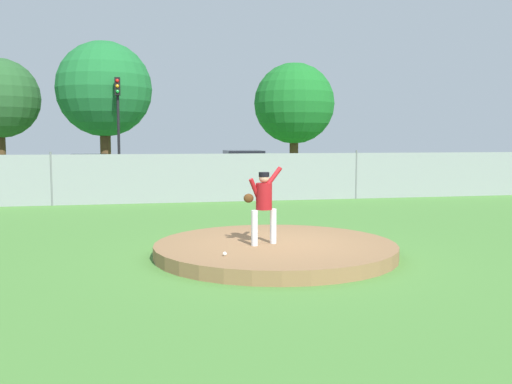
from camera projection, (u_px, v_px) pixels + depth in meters
The scene contains 13 objects.
ground_plane at pixel (229, 216), 17.29m from camera, with size 80.00×80.00×0.00m, color #4C8438.
asphalt_strip at pixel (200, 191), 25.57m from camera, with size 44.00×7.00×0.01m, color #2B2B2D.
pitchers_mound at pixel (275, 249), 11.43m from camera, with size 4.89×4.89×0.26m, color olive.
pitcher_youth at pixel (263, 200), 11.16m from camera, with size 0.79×0.32×1.55m.
baseball at pixel (225, 254), 10.15m from camera, with size 0.07×0.07×0.07m, color white.
chainlink_fence at pixel (212, 178), 21.10m from camera, with size 28.65×0.07×1.91m.
parked_car_slate at pixel (243, 171), 26.34m from camera, with size 1.97×4.26×1.82m.
parked_car_red at pixel (326, 172), 27.05m from camera, with size 1.91×4.50×1.63m.
parked_car_white at pixel (89, 174), 24.84m from camera, with size 1.91×4.08×1.68m.
traffic_cone_orange at pixel (414, 183), 26.84m from camera, with size 0.40×0.40×0.55m.
traffic_light_near at pixel (118, 113), 28.76m from camera, with size 0.28×0.46×5.46m.
tree_broad_right at pixel (104, 89), 31.18m from camera, with size 5.23×5.23×7.72m.
tree_slender_far at pixel (294, 104), 35.79m from camera, with size 5.10×5.10×7.15m.
Camera 1 is at (-2.67, -10.95, 2.36)m, focal length 39.63 mm.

